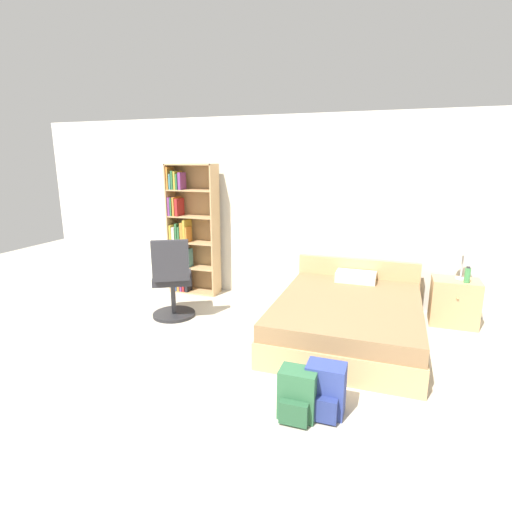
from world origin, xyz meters
The scene contains 10 objects.
ground_plane centered at (0.00, 0.00, 0.00)m, with size 14.00×14.00×0.00m, color #BCB29E.
wall_back centered at (0.00, 3.23, 1.30)m, with size 9.00×0.06×2.60m.
bookshelf centered at (-1.86, 2.96, 0.91)m, with size 0.75×0.30×1.94m.
bed centered at (0.66, 2.09, 0.24)m, with size 1.58×2.04×0.71m.
office_chair centered at (-1.53, 1.91, 0.50)m, with size 0.67×0.71×1.07m.
nightstand centered at (1.85, 2.89, 0.29)m, with size 0.55×0.41×0.58m.
table_lamp centered at (1.89, 2.93, 0.98)m, with size 0.21×0.21×0.52m.
water_bottle centered at (1.94, 2.80, 0.67)m, with size 0.07×0.07×0.20m.
backpack_blue centered at (0.65, 0.56, 0.20)m, with size 0.31×0.28×0.42m.
backpack_green centered at (0.46, 0.44, 0.19)m, with size 0.29×0.27×0.40m.
Camera 1 is at (1.07, -2.31, 2.00)m, focal length 28.00 mm.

